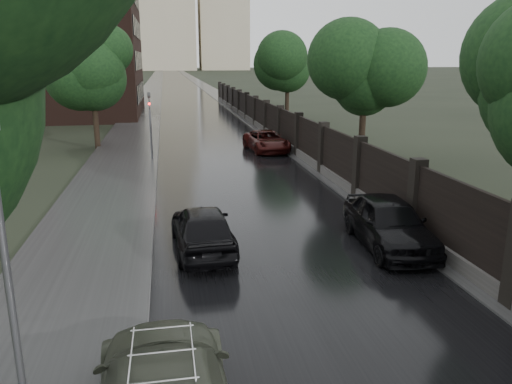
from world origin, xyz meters
name	(u,v)px	position (x,y,z in m)	size (l,w,h in m)	color
road	(173,76)	(0.00, 190.00, 0.01)	(8.00, 420.00, 0.02)	black
sidewalk_left	(157,76)	(-6.00, 190.00, 0.08)	(4.00, 420.00, 0.16)	#2D2D2D
verge_right	(188,76)	(5.50, 190.00, 0.04)	(3.00, 420.00, 0.08)	#2D2D2D
fence_right	(274,126)	(4.60, 32.01, 1.01)	(0.45, 75.72, 2.70)	#383533
tree_left_far	(92,69)	(-8.00, 30.00, 5.24)	(4.25, 4.25, 7.39)	black
tree_right_b	(365,76)	(7.50, 22.00, 4.95)	(4.08, 4.08, 7.01)	black
tree_right_c	(288,70)	(7.50, 40.00, 4.95)	(4.08, 4.08, 7.01)	black
lamp_post	(13,315)	(-5.40, 1.50, 2.67)	(0.25, 0.12, 5.11)	#59595E
traffic_light	(150,120)	(-4.30, 24.99, 2.40)	(0.16, 0.32, 4.00)	#59595E
brick_building	(14,17)	(-18.00, 52.00, 10.00)	(24.00, 18.00, 20.00)	black
stalinist_tower	(167,0)	(0.00, 300.00, 38.38)	(92.00, 30.00, 159.00)	tan
hatchback_left	(203,228)	(-2.43, 10.05, 0.75)	(1.76, 4.38, 1.49)	black
car_right_near	(389,223)	(3.40, 9.36, 0.81)	(1.91, 4.75, 1.62)	black
car_right_far	(266,141)	(2.99, 26.97, 0.67)	(2.23, 4.83, 1.34)	#330D0B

